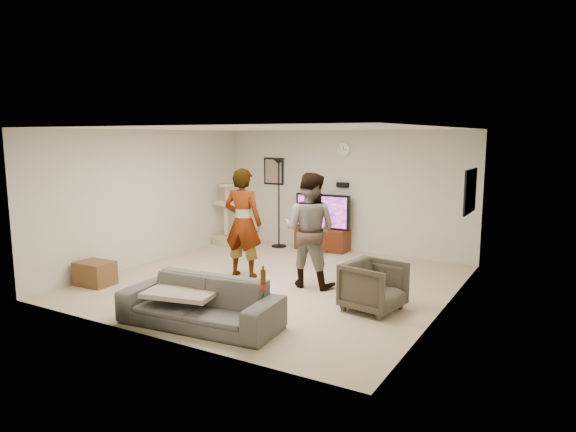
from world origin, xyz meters
The scene contains 24 objects.
floor centered at (0.00, 0.00, -0.01)m, with size 5.50×5.50×0.02m, color tan.
ceiling centered at (0.00, 0.00, 2.51)m, with size 5.50×5.50×0.02m, color white.
wall_back centered at (0.00, 2.75, 1.25)m, with size 5.50×0.04×2.50m, color beige.
wall_front centered at (0.00, -2.75, 1.25)m, with size 5.50×0.04×2.50m, color beige.
wall_left centered at (-2.75, 0.00, 1.25)m, with size 0.04×5.50×2.50m, color beige.
wall_right centered at (2.75, 0.00, 1.25)m, with size 0.04×5.50×2.50m, color beige.
wall_clock centered at (0.00, 2.72, 2.10)m, with size 0.26×0.26×0.04m, color silver.
wall_speaker centered at (0.00, 2.69, 1.38)m, with size 0.25×0.10×0.10m, color black.
picture_back centered at (-1.70, 2.73, 1.60)m, with size 0.42×0.03×0.52m, color #79695E.
picture_right centered at (2.73, 1.60, 1.50)m, with size 0.03×0.78×0.62m, color #E9D066.
tv_stand centered at (-0.36, 2.50, 0.23)m, with size 1.11×0.45×0.46m, color #401809.
console_box centered at (-0.33, 2.11, 0.04)m, with size 0.40×0.30×0.07m, color silver.
tv centered at (-0.36, 2.50, 0.82)m, with size 1.22×0.08×0.72m, color black.
tv_screen centered at (-0.36, 2.46, 0.82)m, with size 1.12×0.01×0.64m, color #D637A9.
floor_lamp centered at (-1.32, 2.32, 0.95)m, with size 0.32×0.32×1.90m, color black.
cat_tree centered at (-2.45, 1.94, 0.69)m, with size 0.44×0.44×1.37m, color tan.
person_left centered at (-0.62, -0.02, 0.93)m, with size 0.68×0.45×1.86m, color gray.
person_right centered at (0.61, 0.07, 0.91)m, with size 0.89×0.69×1.82m, color #2D4E9A.
sofa centered at (0.23, -2.17, 0.30)m, with size 2.07×0.81×0.60m, color #4C4944.
throw_blanket centered at (-0.03, -2.17, 0.41)m, with size 0.90×0.70×0.06m, color tan.
beer_bottle centered at (1.19, -2.17, 0.73)m, with size 0.06×0.06×0.25m, color #3F2509.
armchair centered at (1.92, -0.53, 0.34)m, with size 0.73×0.75×0.68m, color #393429.
side_table centered at (-2.40, -1.63, 0.19)m, with size 0.57×0.43×0.38m, color #52351A.
toy_ball centered at (-1.28, -0.27, 0.03)m, with size 0.06×0.06×0.06m, color #068BA8.
Camera 1 is at (4.31, -6.97, 2.39)m, focal length 31.85 mm.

